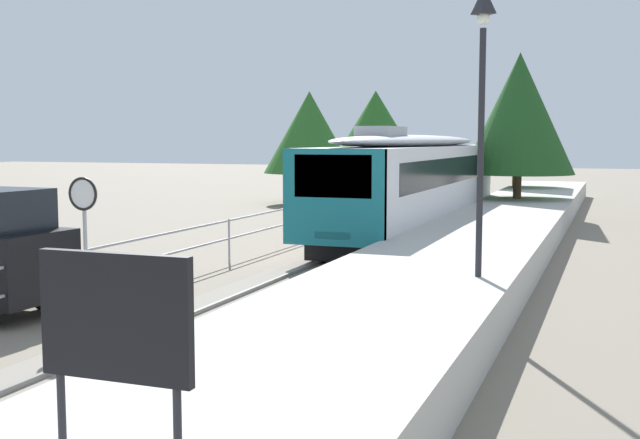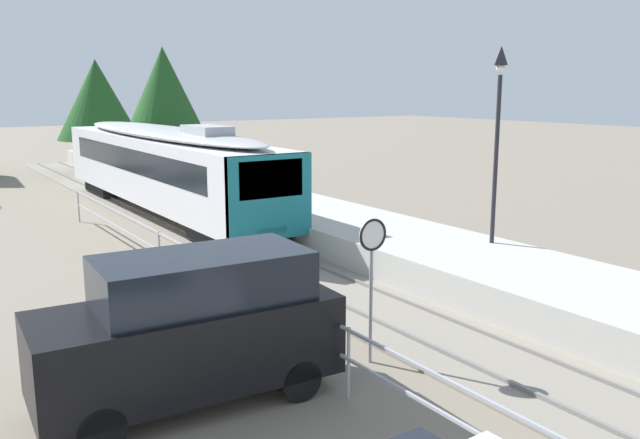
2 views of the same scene
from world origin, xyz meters
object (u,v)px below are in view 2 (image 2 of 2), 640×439
Objects in this scene: speed_limit_sign at (372,255)px; parked_van_black at (192,328)px; commuter_train at (164,164)px; platform_lamp_mid_platform at (499,108)px.

parked_van_black is (-3.44, 0.37, -0.83)m from speed_limit_sign.
commuter_train is 17.01m from parked_van_black.
commuter_train is at bearing 108.64° from platform_lamp_mid_platform.
speed_limit_sign reaches higher than parked_van_black.
commuter_train is 14.37m from platform_lamp_mid_platform.
platform_lamp_mid_platform reaches higher than commuter_train.
speed_limit_sign is at bearing -97.23° from commuter_train.
parked_van_black is at bearing -165.15° from platform_lamp_mid_platform.
speed_limit_sign is (-6.61, -3.03, -2.50)m from platform_lamp_mid_platform.
platform_lamp_mid_platform is 1.07× the size of parked_van_black.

